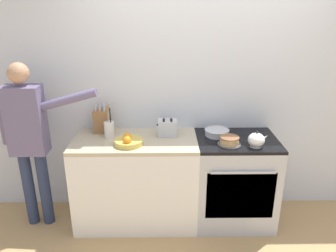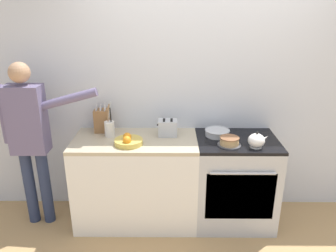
# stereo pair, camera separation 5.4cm
# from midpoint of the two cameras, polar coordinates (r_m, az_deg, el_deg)

# --- Properties ---
(ground_plane) EXTENTS (16.00, 16.00, 0.00)m
(ground_plane) POSITION_cam_midpoint_polar(r_m,az_deg,el_deg) (3.42, 6.19, -18.66)
(ground_plane) COLOR tan
(wall_back) EXTENTS (8.00, 0.04, 2.60)m
(wall_back) POSITION_cam_midpoint_polar(r_m,az_deg,el_deg) (3.40, 5.81, 5.87)
(wall_back) COLOR silver
(wall_back) RESTS_ON ground_plane
(counter_cabinet) EXTENTS (1.21, 0.62, 0.92)m
(counter_cabinet) POSITION_cam_midpoint_polar(r_m,az_deg,el_deg) (3.41, -6.00, -9.45)
(counter_cabinet) COLOR white
(counter_cabinet) RESTS_ON ground_plane
(stove_range) EXTENTS (0.79, 0.65, 0.92)m
(stove_range) POSITION_cam_midpoint_polar(r_m,az_deg,el_deg) (3.46, 10.97, -9.25)
(stove_range) COLOR #B7BABF
(stove_range) RESTS_ON ground_plane
(layer_cake) EXTENTS (0.22, 0.22, 0.08)m
(layer_cake) POSITION_cam_midpoint_polar(r_m,az_deg,el_deg) (3.10, 10.15, -2.61)
(layer_cake) COLOR #4C4C51
(layer_cake) RESTS_ON stove_range
(tea_kettle) EXTENTS (0.19, 0.15, 0.16)m
(tea_kettle) POSITION_cam_midpoint_polar(r_m,az_deg,el_deg) (3.11, 14.67, -2.37)
(tea_kettle) COLOR white
(tea_kettle) RESTS_ON stove_range
(mixing_bowl) EXTENTS (0.25, 0.25, 0.07)m
(mixing_bowl) POSITION_cam_midpoint_polar(r_m,az_deg,el_deg) (3.30, 8.04, -1.09)
(mixing_bowl) COLOR #B7BABF
(mixing_bowl) RESTS_ON stove_range
(knife_block) EXTENTS (0.15, 0.14, 0.32)m
(knife_block) POSITION_cam_midpoint_polar(r_m,az_deg,el_deg) (3.40, -11.98, 0.90)
(knife_block) COLOR olive
(knife_block) RESTS_ON counter_cabinet
(utensil_crock) EXTENTS (0.10, 0.10, 0.35)m
(utensil_crock) POSITION_cam_midpoint_polar(r_m,az_deg,el_deg) (3.28, -10.68, -0.40)
(utensil_crock) COLOR silver
(utensil_crock) RESTS_ON counter_cabinet
(fruit_bowl) EXTENTS (0.27, 0.27, 0.11)m
(fruit_bowl) POSITION_cam_midpoint_polar(r_m,az_deg,el_deg) (3.08, -7.41, -2.67)
(fruit_bowl) COLOR gold
(fruit_bowl) RESTS_ON counter_cabinet
(toaster) EXTENTS (0.20, 0.14, 0.16)m
(toaster) POSITION_cam_midpoint_polar(r_m,az_deg,el_deg) (3.25, -0.56, -0.32)
(toaster) COLOR #B7BABF
(toaster) RESTS_ON counter_cabinet
(person_baker) EXTENTS (0.94, 0.20, 1.67)m
(person_baker) POSITION_cam_midpoint_polar(r_m,az_deg,el_deg) (3.38, -23.49, -1.17)
(person_baker) COLOR #283351
(person_baker) RESTS_ON ground_plane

